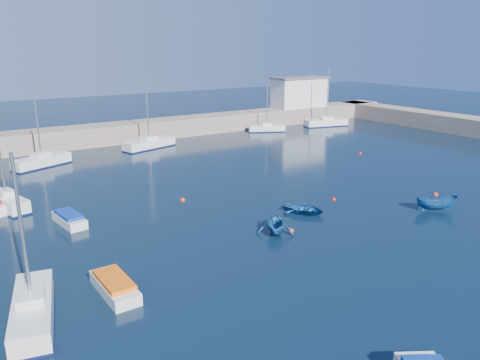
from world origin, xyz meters
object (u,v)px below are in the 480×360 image
sailboat_8 (326,122)px  motorboat_1 (69,219)px  sailboat_1 (33,309)px  sailboat_5 (42,161)px  motorboat_0 (115,286)px  sailboat_3 (7,201)px  sailboat_7 (267,128)px  dinghy_center (304,209)px  harbor_office (300,93)px  sailboat_6 (149,143)px  dinghy_right (437,203)px  dinghy_left (276,223)px

sailboat_8 → motorboat_1: sailboat_8 is taller
sailboat_1 → sailboat_5: size_ratio=0.99×
sailboat_8 → motorboat_0: (-48.59, -34.77, -0.22)m
sailboat_3 → sailboat_8: 54.01m
sailboat_7 → dinghy_center: size_ratio=2.23×
sailboat_7 → dinghy_center: bearing=174.0°
harbor_office → sailboat_8: 7.75m
sailboat_1 → harbor_office: bearing=51.2°
sailboat_5 → motorboat_0: sailboat_5 is taller
harbor_office → sailboat_3: harbor_office is taller
harbor_office → sailboat_3: (-50.85, -22.54, -4.44)m
sailboat_3 → sailboat_7: bearing=8.0°
motorboat_0 → motorboat_1: motorboat_0 is taller
sailboat_5 → sailboat_6: size_ratio=0.90×
sailboat_5 → motorboat_1: 19.99m
sailboat_7 → motorboat_0: size_ratio=1.78×
harbor_office → dinghy_center: 48.27m
sailboat_1 → sailboat_6: bearing=72.0°
dinghy_right → dinghy_left: bearing=110.9°
motorboat_1 → harbor_office: bearing=23.6°
motorboat_0 → sailboat_6: bearing=62.9°
sailboat_7 → motorboat_1: 43.69m
sailboat_5 → sailboat_8: sailboat_8 is taller
sailboat_8 → motorboat_1: bearing=130.0°
motorboat_1 → sailboat_3: bearing=110.3°
dinghy_center → dinghy_right: 11.06m
harbor_office → motorboat_0: harbor_office is taller
sailboat_6 → dinghy_right: bearing=179.4°
harbor_office → dinghy_left: harbor_office is taller
sailboat_7 → motorboat_1: sailboat_7 is taller
motorboat_1 → dinghy_center: size_ratio=1.17×
dinghy_center → sailboat_6: bearing=63.3°
sailboat_6 → sailboat_8: bearing=-106.1°
dinghy_right → sailboat_7: bearing=19.2°
sailboat_3 → motorboat_1: (3.47, -6.48, -0.22)m
harbor_office → sailboat_5: sailboat_5 is taller
sailboat_1 → dinghy_center: 22.04m
sailboat_1 → sailboat_8: 63.54m
sailboat_5 → sailboat_7: sailboat_5 is taller
sailboat_8 → motorboat_1: (-48.04, -22.70, -0.22)m
sailboat_3 → motorboat_0: 18.78m
motorboat_0 → dinghy_right: 26.84m
motorboat_0 → dinghy_center: size_ratio=1.26×
sailboat_1 → dinghy_center: (21.56, 4.57, -0.30)m
sailboat_3 → dinghy_center: size_ratio=2.22×
sailboat_6 → dinghy_center: size_ratio=2.85×
dinghy_left → dinghy_right: bearing=22.3°
motorboat_1 → sailboat_6: bearing=46.7°
dinghy_center → sailboat_1: bearing=163.8°
sailboat_7 → dinghy_left: 41.96m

